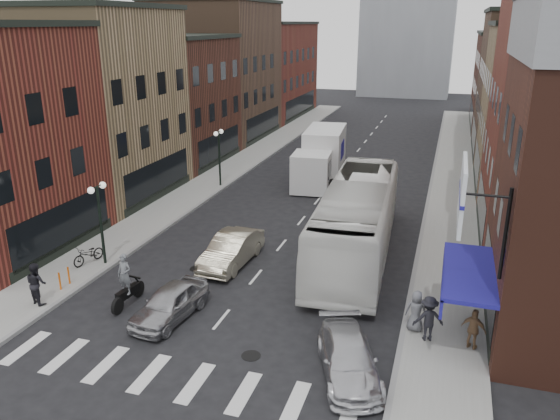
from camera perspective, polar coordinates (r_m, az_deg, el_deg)
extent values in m
plane|color=black|center=(21.48, -7.22, -12.55)|extent=(160.00, 160.00, 0.00)
cube|color=gray|center=(43.34, -5.47, 4.06)|extent=(3.00, 74.00, 0.15)
cube|color=gray|center=(40.09, 17.57, 2.01)|extent=(3.00, 74.00, 0.15)
cube|color=gray|center=(42.81, -3.61, 3.82)|extent=(0.20, 74.00, 0.16)
cube|color=gray|center=(40.12, 15.42, 2.11)|extent=(0.20, 74.00, 0.16)
cube|color=silver|center=(19.27, -11.06, -16.90)|extent=(12.00, 2.20, 0.01)
cube|color=black|center=(29.28, -21.73, -1.52)|extent=(0.08, 7.20, 2.20)
cube|color=olive|center=(38.54, -19.60, 10.20)|extent=(10.00, 10.00, 12.00)
cube|color=black|center=(36.70, -12.58, 3.40)|extent=(0.08, 8.00, 2.20)
cube|color=black|center=(38.21, -20.67, 19.32)|extent=(10.30, 10.20, 0.30)
cube|color=#472319|center=(46.98, -12.16, 11.02)|extent=(10.00, 10.00, 10.00)
cube|color=black|center=(45.35, -6.33, 6.69)|extent=(0.08, 8.00, 2.20)
cube|color=black|center=(46.58, -12.62, 17.30)|extent=(10.30, 10.20, 0.30)
cube|color=brown|center=(56.60, -6.70, 14.13)|extent=(10.00, 12.00, 13.00)
cube|color=black|center=(55.40, -1.74, 9.03)|extent=(0.08, 9.60, 2.20)
cube|color=black|center=(56.44, -6.98, 20.87)|extent=(10.30, 12.20, 0.30)
cube|color=maroon|center=(69.66, -1.86, 14.32)|extent=(10.00, 16.00, 11.00)
cube|color=black|center=(68.61, 2.17, 10.96)|extent=(0.08, 12.80, 2.20)
cube|color=black|center=(69.42, -1.91, 18.97)|extent=(10.30, 16.20, 0.30)
cube|color=black|center=(23.19, 21.06, -6.79)|extent=(0.08, 7.20, 2.20)
cube|color=black|center=(32.05, 20.33, 0.38)|extent=(0.08, 8.00, 2.20)
cube|color=black|center=(41.68, 19.90, 4.56)|extent=(0.08, 8.00, 2.20)
cube|color=brown|center=(52.25, 25.70, 11.49)|extent=(10.00, 12.00, 12.00)
cube|color=black|center=(52.44, 19.61, 7.38)|extent=(0.08, 9.60, 2.20)
cube|color=black|center=(52.00, 26.71, 18.18)|extent=(10.30, 12.20, 0.30)
cube|color=#472319|center=(66.18, 24.09, 12.05)|extent=(10.00, 16.00, 10.00)
cube|color=black|center=(66.24, 19.38, 9.63)|extent=(0.08, 12.80, 2.20)
cube|color=black|center=(65.90, 24.71, 16.47)|extent=(10.30, 16.20, 0.30)
cube|color=navy|center=(20.85, 19.14, -6.14)|extent=(1.80, 5.00, 0.15)
cube|color=navy|center=(20.97, 16.71, -6.79)|extent=(0.10, 5.00, 0.70)
cylinder|color=black|center=(18.21, 22.49, -2.38)|extent=(0.12, 0.12, 3.00)
cylinder|color=black|center=(17.77, 20.73, 1.44)|extent=(1.40, 0.08, 0.08)
cube|color=silver|center=(17.74, 18.49, 1.66)|extent=(0.12, 3.00, 2.00)
cylinder|color=black|center=(27.23, -18.17, -1.71)|extent=(0.14, 0.14, 4.00)
cylinder|color=black|center=(26.62, -18.61, 2.33)|extent=(0.06, 0.90, 0.06)
sphere|color=white|center=(26.29, -19.16, 1.95)|extent=(0.32, 0.32, 0.32)
sphere|color=white|center=(26.98, -18.05, 2.49)|extent=(0.32, 0.32, 0.32)
cylinder|color=black|center=(38.88, -6.34, 5.22)|extent=(0.14, 0.14, 4.00)
cylinder|color=black|center=(38.46, -6.45, 8.12)|extent=(0.06, 0.90, 0.06)
sphere|color=white|center=(38.07, -6.72, 7.92)|extent=(0.32, 0.32, 0.32)
sphere|color=white|center=(38.87, -6.18, 8.17)|extent=(0.32, 0.32, 0.32)
cylinder|color=#D8590C|center=(25.74, -22.02, -6.90)|extent=(0.08, 0.08, 0.80)
cylinder|color=#D8590C|center=(26.15, -21.21, -6.38)|extent=(0.08, 0.08, 0.80)
cube|color=silver|center=(37.72, 3.29, 3.97)|extent=(2.79, 2.98, 2.64)
cube|color=black|center=(37.65, 3.30, 4.36)|extent=(2.71, 1.72, 1.16)
cube|color=silver|center=(41.32, 4.70, 6.40)|extent=(3.16, 5.72, 3.06)
cube|color=navy|center=(41.32, 4.70, 6.40)|extent=(2.87, 2.36, 1.27)
cube|color=black|center=(41.53, 4.57, 4.00)|extent=(2.98, 7.06, 0.37)
cylinder|color=black|center=(38.47, 1.59, 2.83)|extent=(0.30, 0.95, 0.95)
cylinder|color=black|center=(37.91, 5.12, 2.51)|extent=(0.30, 0.95, 0.95)
cylinder|color=black|center=(41.81, 2.95, 4.14)|extent=(0.30, 0.95, 0.95)
cylinder|color=black|center=(41.29, 6.22, 3.86)|extent=(0.30, 0.95, 0.95)
cylinder|color=black|center=(43.79, 3.65, 4.81)|extent=(0.30, 0.95, 0.95)
cylinder|color=black|center=(43.30, 6.78, 4.55)|extent=(0.30, 0.95, 0.95)
cylinder|color=black|center=(24.45, -14.56, -7.98)|extent=(0.15, 0.70, 0.70)
cylinder|color=black|center=(23.28, -16.62, -9.61)|extent=(0.15, 0.70, 0.70)
cube|color=black|center=(23.75, -15.61, -8.28)|extent=(0.42, 1.30, 0.37)
cube|color=black|center=(24.00, -14.96, -6.79)|extent=(0.59, 0.14, 0.06)
imported|color=slate|center=(23.30, -15.94, -6.47)|extent=(0.69, 0.50, 1.75)
imported|color=white|center=(27.48, 8.06, -0.97)|extent=(3.88, 13.72, 3.78)
imported|color=#A8A8AD|center=(22.32, -11.44, -9.50)|extent=(2.05, 4.15, 1.36)
imported|color=beige|center=(26.59, -5.10, -4.15)|extent=(1.86, 4.72, 1.53)
imported|color=silver|center=(18.88, 7.17, -15.15)|extent=(3.19, 4.73, 1.27)
imported|color=black|center=(27.94, -19.38, -4.39)|extent=(1.02, 1.84, 0.92)
imported|color=black|center=(24.72, -24.10, -7.01)|extent=(0.98, 0.75, 1.79)
imported|color=black|center=(20.90, 15.27, -10.88)|extent=(1.23, 0.86, 1.73)
imported|color=#8D6947|center=(20.90, 19.59, -11.65)|extent=(1.01, 0.77, 1.54)
imported|color=slate|center=(21.40, 14.03, -10.20)|extent=(0.79, 0.52, 1.61)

